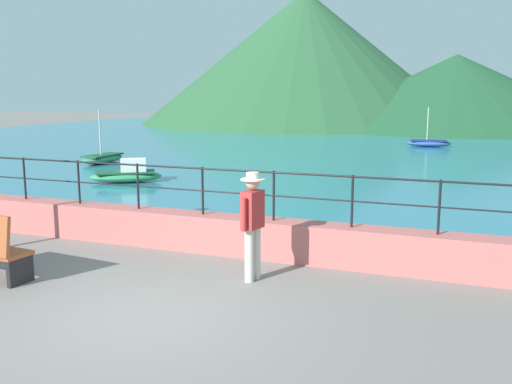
{
  "coord_description": "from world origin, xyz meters",
  "views": [
    {
      "loc": [
        4.02,
        -6.24,
        3.0
      ],
      "look_at": [
        0.17,
        3.7,
        1.1
      ],
      "focal_mm": 39.93,
      "sensor_mm": 36.0,
      "label": 1
    }
  ],
  "objects_px": {
    "boat_0": "(127,174)",
    "boat_2": "(429,143)",
    "boat_1": "(103,158)",
    "person_walking": "(253,221)"
  },
  "relations": [
    {
      "from": "boat_0",
      "to": "boat_2",
      "type": "bearing_deg",
      "value": 62.77
    },
    {
      "from": "boat_0",
      "to": "boat_1",
      "type": "bearing_deg",
      "value": 134.44
    },
    {
      "from": "boat_2",
      "to": "person_walking",
      "type": "bearing_deg",
      "value": -92.15
    },
    {
      "from": "person_walking",
      "to": "boat_0",
      "type": "bearing_deg",
      "value": 134.53
    },
    {
      "from": "boat_0",
      "to": "boat_1",
      "type": "xyz_separation_m",
      "value": [
        -3.75,
        3.82,
        -0.06
      ]
    },
    {
      "from": "person_walking",
      "to": "boat_1",
      "type": "xyz_separation_m",
      "value": [
        -11.06,
        11.26,
        -0.71
      ]
    },
    {
      "from": "boat_0",
      "to": "person_walking",
      "type": "bearing_deg",
      "value": -45.47
    },
    {
      "from": "person_walking",
      "to": "boat_0",
      "type": "distance_m",
      "value": 10.45
    },
    {
      "from": "boat_1",
      "to": "boat_2",
      "type": "bearing_deg",
      "value": 45.36
    },
    {
      "from": "person_walking",
      "to": "boat_2",
      "type": "distance_m",
      "value": 23.38
    }
  ]
}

